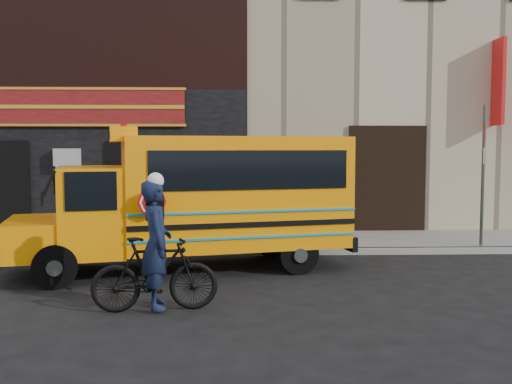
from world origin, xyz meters
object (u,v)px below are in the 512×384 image
at_px(bicycle, 155,274).
at_px(cyclist, 156,247).
at_px(school_bus, 202,197).
at_px(sign_pole, 483,172).

distance_m(bicycle, cyclist, 0.42).
relative_size(school_bus, cyclist, 3.63).
distance_m(school_bus, cyclist, 3.10).
height_order(school_bus, bicycle, school_bus).
bearing_deg(cyclist, school_bus, -22.50).
bearing_deg(school_bus, bicycle, -100.01).
height_order(sign_pole, bicycle, sign_pole).
bearing_deg(bicycle, sign_pole, -63.27).
distance_m(sign_pole, bicycle, 8.76).
bearing_deg(sign_pole, cyclist, -146.33).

